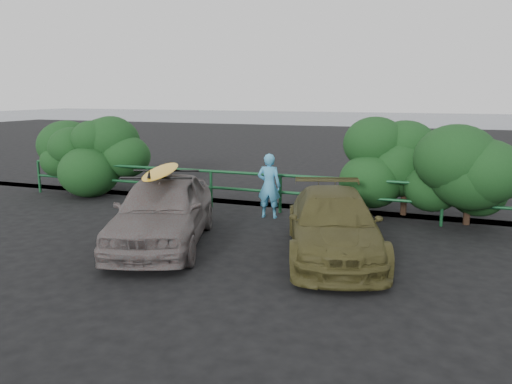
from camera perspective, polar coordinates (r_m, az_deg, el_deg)
ground at (r=9.25m, az=-12.73°, el=-8.68°), size 80.00×80.00×0.00m
ocean at (r=67.51m, az=16.12°, el=8.20°), size 200.00×200.00×0.00m
guardrail at (r=13.43m, az=-1.29°, el=0.14°), size 14.00×0.08×1.04m
shrub_left at (r=16.03m, az=-16.99°, el=3.47°), size 3.20×2.40×2.14m
shrub_right at (r=12.92m, az=20.71°, el=1.89°), size 3.20×2.40×2.34m
sedan at (r=10.50m, az=-10.60°, el=-2.03°), size 2.98×4.61×1.46m
olive_vehicle at (r=9.79m, az=8.83°, el=-3.65°), size 2.84×4.55×1.23m
man at (r=12.54m, az=1.50°, el=0.72°), size 0.62×0.44×1.63m
roof_rack at (r=10.36m, az=-10.75°, el=2.03°), size 1.64×1.37×0.05m
surfboard at (r=10.35m, az=-10.76°, el=2.36°), size 1.26×2.51×0.07m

